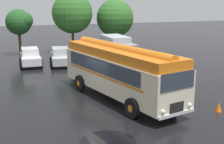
# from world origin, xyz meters

# --- Properties ---
(ground_plane) EXTENTS (120.00, 120.00, 0.00)m
(ground_plane) POSITION_xyz_m (0.00, 0.00, 0.00)
(ground_plane) COLOR black
(vintage_bus) EXTENTS (4.83, 10.38, 3.49)m
(vintage_bus) POSITION_xyz_m (0.85, -0.37, 1.89)
(vintage_bus) COLOR beige
(vintage_bus) RESTS_ON ground
(car_near_left) EXTENTS (2.00, 4.22, 1.66)m
(car_near_left) POSITION_xyz_m (-3.65, 11.86, 0.85)
(car_near_left) COLOR silver
(car_near_left) RESTS_ON ground
(car_mid_left) EXTENTS (2.27, 4.35, 1.66)m
(car_mid_left) POSITION_xyz_m (-0.91, 11.14, 0.85)
(car_mid_left) COLOR #B7BABF
(car_mid_left) RESTS_ON ground
(car_mid_right) EXTENTS (2.33, 4.37, 1.66)m
(car_mid_right) POSITION_xyz_m (2.03, 12.08, 0.85)
(car_mid_right) COLOR silver
(car_mid_right) RESTS_ON ground
(box_van) EXTENTS (2.43, 5.81, 2.50)m
(box_van) POSITION_xyz_m (4.91, 11.28, 1.36)
(box_van) COLOR #B2B7BC
(box_van) RESTS_ON ground
(tree_left_of_centre) EXTENTS (2.96, 2.83, 5.11)m
(tree_left_of_centre) POSITION_xyz_m (-4.10, 18.08, 3.71)
(tree_left_of_centre) COLOR #4C3823
(tree_left_of_centre) RESTS_ON ground
(tree_centre) EXTENTS (4.62, 4.62, 6.93)m
(tree_centre) POSITION_xyz_m (1.57, 17.62, 4.67)
(tree_centre) COLOR #4C3823
(tree_centre) RESTS_ON ground
(tree_right_of_centre) EXTENTS (4.48, 4.48, 6.17)m
(tree_right_of_centre) POSITION_xyz_m (7.07, 17.83, 3.88)
(tree_right_of_centre) COLOR #4C3823
(tree_right_of_centre) RESTS_ON ground
(traffic_cone) EXTENTS (0.36, 0.36, 0.55)m
(traffic_cone) POSITION_xyz_m (5.27, -4.32, 0.28)
(traffic_cone) COLOR orange
(traffic_cone) RESTS_ON ground
(puddle_patch) EXTENTS (2.50, 2.50, 0.01)m
(puddle_patch) POSITION_xyz_m (-1.80, -5.98, 0.00)
(puddle_patch) COLOR black
(puddle_patch) RESTS_ON ground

